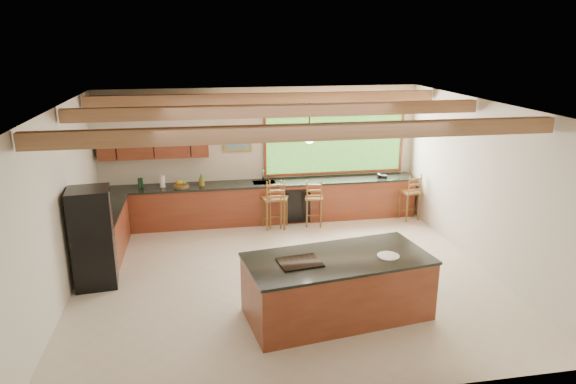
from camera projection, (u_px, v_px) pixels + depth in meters
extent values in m
plane|color=beige|center=(286.00, 277.00, 9.05)|extent=(7.20, 7.20, 0.00)
cube|color=beige|center=(262.00, 154.00, 11.68)|extent=(7.20, 0.04, 3.00)
cube|color=beige|center=(337.00, 283.00, 5.55)|extent=(7.20, 0.04, 3.00)
cube|color=beige|center=(59.00, 208.00, 8.01)|extent=(0.04, 6.50, 3.00)
cube|color=beige|center=(483.00, 185.00, 9.22)|extent=(0.04, 6.50, 3.00)
cube|color=#A57F52|center=(286.00, 106.00, 8.18)|extent=(7.20, 6.50, 0.04)
cube|color=#A67753|center=(307.00, 132.00, 6.71)|extent=(7.10, 0.15, 0.22)
cube|color=#A67753|center=(281.00, 110.00, 8.69)|extent=(7.10, 0.15, 0.22)
cube|color=#A67753|center=(267.00, 98.00, 10.39)|extent=(7.10, 0.15, 0.22)
cube|color=brown|center=(154.00, 142.00, 10.99)|extent=(2.30, 0.35, 0.70)
cube|color=beige|center=(151.00, 114.00, 10.75)|extent=(2.60, 0.50, 0.48)
cylinder|color=#FFEABF|center=(118.00, 126.00, 10.70)|extent=(0.10, 0.10, 0.01)
cylinder|color=#FFEABF|center=(186.00, 124.00, 10.93)|extent=(0.10, 0.10, 0.01)
cube|color=#69C144|center=(335.00, 144.00, 11.88)|extent=(3.20, 0.04, 1.30)
cube|color=gold|center=(237.00, 140.00, 11.46)|extent=(0.64, 0.03, 0.54)
cube|color=#3D6F58|center=(237.00, 140.00, 11.44)|extent=(0.54, 0.01, 0.44)
cube|color=brown|center=(264.00, 203.00, 11.66)|extent=(7.00, 0.65, 0.88)
cube|color=black|center=(264.00, 183.00, 11.53)|extent=(7.04, 0.69, 0.04)
cube|color=brown|center=(104.00, 237.00, 9.65)|extent=(0.65, 2.35, 0.88)
cube|color=black|center=(101.00, 214.00, 9.52)|extent=(0.69, 2.39, 0.04)
cube|color=black|center=(297.00, 206.00, 11.48)|extent=(0.60, 0.02, 0.78)
cube|color=silver|center=(264.00, 183.00, 11.53)|extent=(0.50, 0.38, 0.03)
cylinder|color=silver|center=(263.00, 174.00, 11.67)|extent=(0.03, 0.03, 0.30)
cylinder|color=silver|center=(263.00, 169.00, 11.54)|extent=(0.03, 0.20, 0.03)
cylinder|color=white|center=(162.00, 181.00, 11.09)|extent=(0.11, 0.11, 0.28)
cylinder|color=#16391B|center=(142.00, 183.00, 11.12)|extent=(0.06, 0.06, 0.21)
cylinder|color=#16391B|center=(139.00, 183.00, 11.09)|extent=(0.06, 0.06, 0.21)
cube|color=black|center=(382.00, 176.00, 11.90)|extent=(0.23, 0.19, 0.10)
cube|color=brown|center=(337.00, 288.00, 7.69)|extent=(2.83, 1.62, 0.91)
cube|color=black|center=(338.00, 259.00, 7.55)|extent=(2.88, 1.66, 0.04)
cube|color=black|center=(300.00, 262.00, 7.36)|extent=(0.66, 0.56, 0.02)
cylinder|color=white|center=(388.00, 256.00, 7.58)|extent=(0.33, 0.33, 0.02)
cube|color=black|center=(93.00, 238.00, 8.53)|extent=(0.73, 0.71, 1.70)
cube|color=silver|center=(114.00, 237.00, 8.58)|extent=(0.02, 0.05, 1.56)
cube|color=brown|center=(271.00, 198.00, 11.18)|extent=(0.47, 0.47, 0.04)
cylinder|color=brown|center=(265.00, 216.00, 11.10)|extent=(0.04, 0.04, 0.66)
cylinder|color=brown|center=(280.00, 216.00, 11.16)|extent=(0.04, 0.04, 0.66)
cylinder|color=brown|center=(264.00, 212.00, 11.40)|extent=(0.04, 0.04, 0.66)
cylinder|color=brown|center=(278.00, 211.00, 11.46)|extent=(0.04, 0.04, 0.66)
cube|color=brown|center=(278.00, 198.00, 11.20)|extent=(0.51, 0.51, 0.04)
cylinder|color=brown|center=(272.00, 216.00, 11.13)|extent=(0.04, 0.04, 0.66)
cylinder|color=brown|center=(287.00, 215.00, 11.18)|extent=(0.04, 0.04, 0.66)
cylinder|color=brown|center=(270.00, 211.00, 11.43)|extent=(0.04, 0.04, 0.66)
cylinder|color=brown|center=(284.00, 210.00, 11.48)|extent=(0.04, 0.04, 0.66)
cube|color=brown|center=(314.00, 197.00, 11.34)|extent=(0.46, 0.46, 0.04)
cylinder|color=brown|center=(308.00, 214.00, 11.27)|extent=(0.04, 0.04, 0.63)
cylinder|color=brown|center=(322.00, 214.00, 11.32)|extent=(0.04, 0.04, 0.63)
cylinder|color=brown|center=(306.00, 210.00, 11.56)|extent=(0.04, 0.04, 0.63)
cylinder|color=brown|center=(319.00, 209.00, 11.61)|extent=(0.04, 0.04, 0.63)
cube|color=brown|center=(410.00, 192.00, 11.72)|extent=(0.46, 0.46, 0.04)
cylinder|color=brown|center=(405.00, 208.00, 11.64)|extent=(0.04, 0.04, 0.64)
cylinder|color=brown|center=(418.00, 208.00, 11.69)|extent=(0.04, 0.04, 0.64)
cylinder|color=brown|center=(400.00, 204.00, 11.94)|extent=(0.04, 0.04, 0.64)
cylinder|color=brown|center=(413.00, 203.00, 11.99)|extent=(0.04, 0.04, 0.64)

